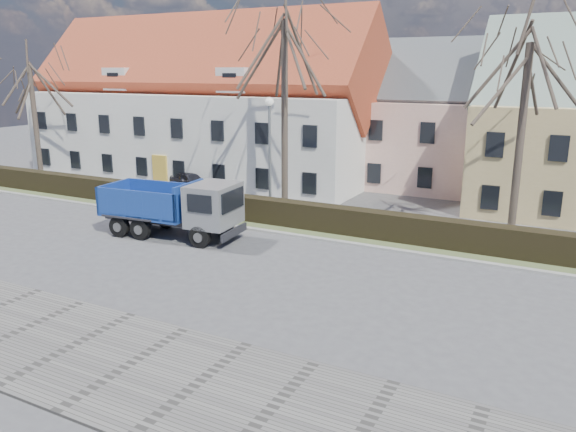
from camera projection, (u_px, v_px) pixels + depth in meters
The scene contains 14 objects.
ground at pixel (232, 262), 23.60m from camera, with size 120.00×120.00×0.00m, color #4A4A4D.
sidewalk_near at pixel (72, 347), 16.30m from camera, with size 80.00×5.00×0.08m, color slate.
curb_far at pixel (284, 234), 27.53m from camera, with size 80.00×0.30×0.12m, color gray.
grass_strip at pixel (298, 226), 28.90m from camera, with size 80.00×3.00×0.10m, color #4A5A32.
hedge at pixel (296, 216), 28.58m from camera, with size 60.00×0.90×1.30m, color black.
building_white at pixel (202, 113), 41.95m from camera, with size 26.80×10.80×9.50m, color silver, non-canonical shape.
building_pink at pixel (442, 129), 37.94m from camera, with size 10.80×8.80×8.00m, color beige, non-canonical shape.
tree_0 at pixel (34, 112), 39.51m from camera, with size 7.20×7.20×9.90m, color #3F342B, non-canonical shape.
tree_1 at pixel (285, 99), 30.19m from camera, with size 9.20×9.20×12.65m, color #3F342B, non-canonical shape.
tree_2 at pixel (522, 124), 25.01m from camera, with size 8.00×8.00×11.00m, color #3F342B, non-canonical shape.
dump_truck at pixel (167, 207), 27.09m from camera, with size 7.16×2.66×2.86m, color navy, non-canonical shape.
streetlight at pixel (270, 159), 29.71m from camera, with size 0.51×0.51×6.57m, color gray, non-canonical shape.
cart_frame at pixel (157, 213), 30.30m from camera, with size 0.73×0.42×0.67m, color silver, non-canonical shape.
parked_car_a at pixel (191, 181), 37.36m from camera, with size 1.52×3.79×1.29m, color black.
Camera 1 is at (12.44, -18.70, 7.85)m, focal length 35.00 mm.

